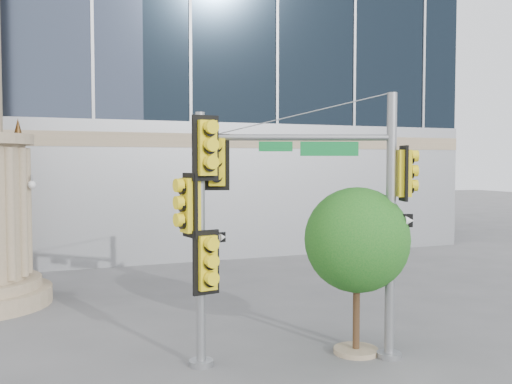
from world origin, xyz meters
name	(u,v)px	position (x,y,z in m)	size (l,w,h in m)	color
main_signal_pole	(343,195)	(1.88, 1.04, 3.57)	(4.29, 1.88, 5.76)	slate
secondary_signal_pole	(201,219)	(-1.14, 1.57, 3.12)	(0.97, 0.70, 5.30)	slate
street_tree	(358,244)	(2.38, 1.22, 2.45)	(2.39, 2.34, 3.73)	gray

